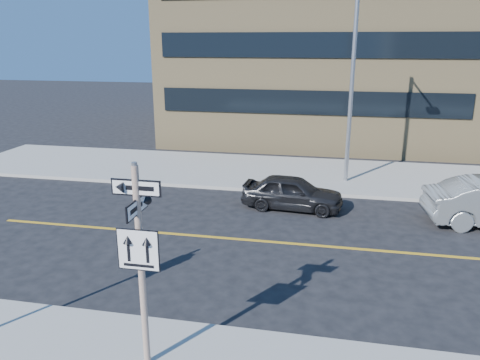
# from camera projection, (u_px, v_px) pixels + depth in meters

# --- Properties ---
(ground) EXTENTS (120.00, 120.00, 0.00)m
(ground) POSITION_uv_depth(u_px,v_px,m) (187.00, 302.00, 11.57)
(ground) COLOR black
(ground) RESTS_ON ground
(sign_pole) EXTENTS (0.92, 0.92, 4.06)m
(sign_pole) POSITION_uv_depth(u_px,v_px,m) (140.00, 257.00, 8.51)
(sign_pole) COLOR beige
(sign_pole) RESTS_ON near_sidewalk
(parked_car_a) EXTENTS (1.86, 3.94, 1.30)m
(parked_car_a) POSITION_uv_depth(u_px,v_px,m) (292.00, 192.00, 17.86)
(parked_car_a) COLOR black
(parked_car_a) RESTS_ON ground
(streetlight_a) EXTENTS (0.55, 2.25, 8.00)m
(streetlight_a) POSITION_uv_depth(u_px,v_px,m) (353.00, 77.00, 19.56)
(streetlight_a) COLOR gray
(streetlight_a) RESTS_ON far_sidewalk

